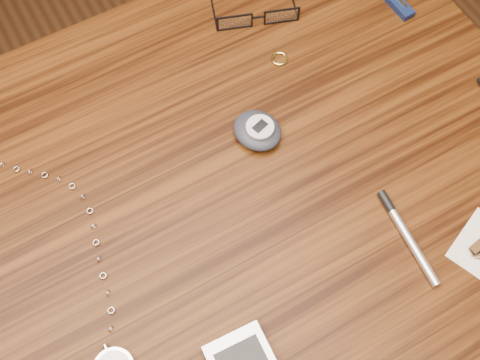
{
  "coord_description": "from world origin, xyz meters",
  "views": [
    {
      "loc": [
        -0.09,
        -0.28,
        1.43
      ],
      "look_at": [
        0.08,
        0.01,
        0.76
      ],
      "focal_mm": 45.0,
      "sensor_mm": 36.0,
      "label": 1
    }
  ],
  "objects_px": {
    "desk": "(195,245)",
    "eyeglasses": "(257,16)",
    "pedometer": "(257,130)",
    "silver_pen": "(403,230)",
    "pocket_watch": "(110,358)"
  },
  "relations": [
    {
      "from": "desk",
      "to": "eyeglasses",
      "type": "distance_m",
      "value": 0.34
    },
    {
      "from": "pedometer",
      "to": "silver_pen",
      "type": "distance_m",
      "value": 0.22
    },
    {
      "from": "silver_pen",
      "to": "desk",
      "type": "bearing_deg",
      "value": 146.13
    },
    {
      "from": "eyeglasses",
      "to": "silver_pen",
      "type": "relative_size",
      "value": 1.21
    },
    {
      "from": "desk",
      "to": "pocket_watch",
      "type": "bearing_deg",
      "value": -144.35
    },
    {
      "from": "desk",
      "to": "pedometer",
      "type": "xyz_separation_m",
      "value": [
        0.13,
        0.06,
        0.11
      ]
    },
    {
      "from": "desk",
      "to": "eyeglasses",
      "type": "relative_size",
      "value": 6.32
    },
    {
      "from": "desk",
      "to": "pocket_watch",
      "type": "height_order",
      "value": "pocket_watch"
    },
    {
      "from": "eyeglasses",
      "to": "pedometer",
      "type": "bearing_deg",
      "value": -120.11
    },
    {
      "from": "desk",
      "to": "silver_pen",
      "type": "relative_size",
      "value": 7.66
    },
    {
      "from": "eyeglasses",
      "to": "pocket_watch",
      "type": "relative_size",
      "value": 0.46
    },
    {
      "from": "eyeglasses",
      "to": "pedometer",
      "type": "relative_size",
      "value": 1.97
    },
    {
      "from": "pocket_watch",
      "to": "silver_pen",
      "type": "relative_size",
      "value": 2.64
    },
    {
      "from": "pocket_watch",
      "to": "silver_pen",
      "type": "distance_m",
      "value": 0.37
    },
    {
      "from": "desk",
      "to": "silver_pen",
      "type": "distance_m",
      "value": 0.28
    }
  ]
}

